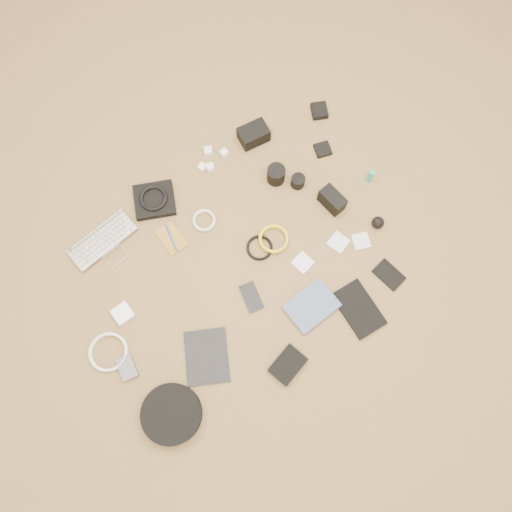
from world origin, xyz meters
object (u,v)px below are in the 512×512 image
phone (251,297)px  tablet (207,357)px  headphone_case (172,414)px  dslr_camera (254,135)px  laptop (109,248)px  paperback (323,321)px

phone → tablet: bearing=-148.8°
phone → headphone_case: headphone_case is taller
tablet → phone: 0.30m
dslr_camera → phone: size_ratio=1.06×
laptop → phone: laptop is taller
phone → paperback: (0.20, -0.24, 0.01)m
paperback → laptop: bearing=33.4°
phone → paperback: 0.31m
tablet → headphone_case: size_ratio=0.94×
headphone_case → paperback: headphone_case is taller
laptop → headphone_case: size_ratio=1.29×
paperback → phone: bearing=33.8°
laptop → dslr_camera: bearing=-0.9°
laptop → paperback: laptop is taller
dslr_camera → headphone_case: 1.23m
laptop → tablet: 0.62m
tablet → headphone_case: bearing=-126.8°
tablet → dslr_camera: bearing=72.3°
headphone_case → paperback: bearing=-0.6°
laptop → phone: (0.40, -0.50, -0.01)m
phone → paperback: bearing=-41.3°
dslr_camera → tablet: bearing=-128.1°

